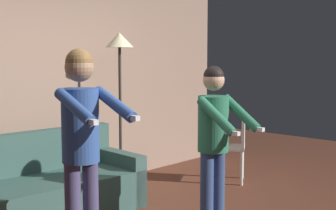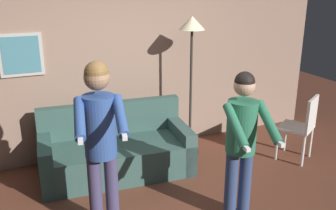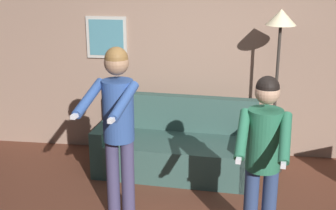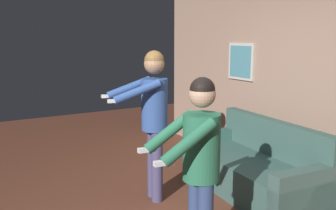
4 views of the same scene
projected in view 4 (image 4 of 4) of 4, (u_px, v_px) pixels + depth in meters
The scene contains 4 objects.
back_wall_assembly at pixel (314, 86), 4.51m from camera, with size 6.40×0.09×2.60m.
couch at pixel (253, 170), 4.60m from camera, with size 1.96×0.99×0.87m.
person_standing_left at pixel (153, 111), 4.25m from camera, with size 0.51×0.74×1.74m.
person_standing_right at pixel (199, 158), 2.98m from camera, with size 0.48×0.64×1.59m.
Camera 4 is at (2.95, -1.70, 1.90)m, focal length 40.00 mm.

